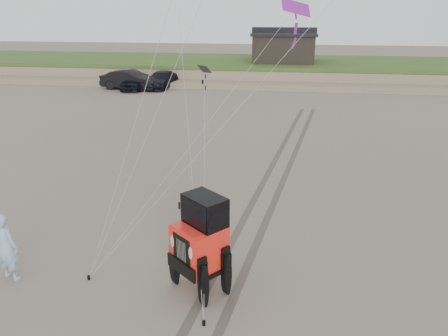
{
  "coord_description": "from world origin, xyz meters",
  "views": [
    {
      "loc": [
        2.4,
        -8.98,
        7.11
      ],
      "look_at": [
        0.71,
        3.0,
        2.6
      ],
      "focal_mm": 35.0,
      "sensor_mm": 36.0,
      "label": 1
    }
  ],
  "objects_px": {
    "truck_b": "(130,80)",
    "man": "(6,247)",
    "jeep": "(200,254)",
    "truck_a": "(135,81)",
    "cabin": "(284,46)",
    "truck_c": "(161,80)"
  },
  "relations": [
    {
      "from": "truck_b",
      "to": "man",
      "type": "bearing_deg",
      "value": -158.4
    },
    {
      "from": "man",
      "to": "jeep",
      "type": "bearing_deg",
      "value": -162.72
    },
    {
      "from": "truck_a",
      "to": "cabin",
      "type": "bearing_deg",
      "value": 30.97
    },
    {
      "from": "truck_a",
      "to": "man",
      "type": "bearing_deg",
      "value": -78.45
    },
    {
      "from": "cabin",
      "to": "man",
      "type": "bearing_deg",
      "value": -100.65
    },
    {
      "from": "truck_b",
      "to": "cabin",
      "type": "bearing_deg",
      "value": -50.51
    },
    {
      "from": "truck_a",
      "to": "jeep",
      "type": "height_order",
      "value": "jeep"
    },
    {
      "from": "cabin",
      "to": "truck_a",
      "type": "distance_m",
      "value": 15.49
    },
    {
      "from": "truck_a",
      "to": "truck_b",
      "type": "distance_m",
      "value": 0.48
    },
    {
      "from": "man",
      "to": "cabin",
      "type": "bearing_deg",
      "value": -86.14
    },
    {
      "from": "jeep",
      "to": "truck_b",
      "type": "bearing_deg",
      "value": 153.71
    },
    {
      "from": "cabin",
      "to": "truck_c",
      "type": "height_order",
      "value": "cabin"
    },
    {
      "from": "truck_b",
      "to": "man",
      "type": "height_order",
      "value": "man"
    },
    {
      "from": "cabin",
      "to": "man",
      "type": "height_order",
      "value": "cabin"
    },
    {
      "from": "cabin",
      "to": "jeep",
      "type": "bearing_deg",
      "value": -92.52
    },
    {
      "from": "truck_b",
      "to": "truck_c",
      "type": "height_order",
      "value": "truck_b"
    },
    {
      "from": "truck_b",
      "to": "truck_c",
      "type": "distance_m",
      "value": 2.81
    },
    {
      "from": "truck_b",
      "to": "truck_c",
      "type": "bearing_deg",
      "value": -57.33
    },
    {
      "from": "cabin",
      "to": "truck_b",
      "type": "bearing_deg",
      "value": -149.06
    },
    {
      "from": "truck_c",
      "to": "truck_a",
      "type": "bearing_deg",
      "value": -146.3
    },
    {
      "from": "cabin",
      "to": "truck_c",
      "type": "xyz_separation_m",
      "value": [
        -10.93,
        -6.94,
        -2.5
      ]
    },
    {
      "from": "truck_b",
      "to": "jeep",
      "type": "distance_m",
      "value": 30.65
    }
  ]
}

